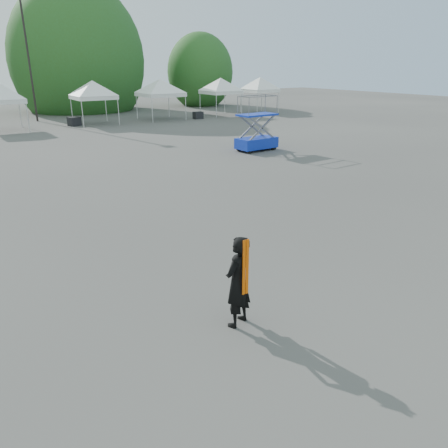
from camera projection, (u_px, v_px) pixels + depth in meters
ground at (213, 273)px, 10.11m from camera, size 120.00×120.00×0.00m
light_pole_east at (27, 51)px, 34.67m from camera, size 0.60×0.25×9.80m
tree_mid_e at (78, 60)px, 43.50m from camera, size 5.12×5.12×7.79m
tree_far_e at (200, 72)px, 49.18m from camera, size 3.84×3.84×5.84m
tent_f at (92, 84)px, 33.68m from camera, size 4.26×4.26×3.88m
tent_g at (160, 82)px, 36.69m from camera, size 4.68×4.68×3.88m
tent_h at (221, 81)px, 39.65m from camera, size 4.22×4.22×3.88m
tent_extra_8 at (260, 80)px, 41.96m from camera, size 4.01×4.01×3.88m
man at (238, 282)px, 7.84m from camera, size 0.75×0.63×1.74m
scissor_lift at (257, 123)px, 23.81m from camera, size 2.33×1.26×2.94m
crate_mid at (74, 121)px, 33.79m from camera, size 1.02×0.90×0.67m
crate_east at (198, 115)px, 38.08m from camera, size 0.80×0.63×0.61m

